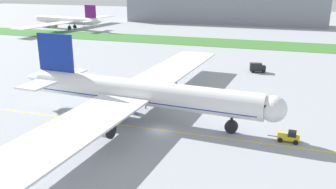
{
  "coord_description": "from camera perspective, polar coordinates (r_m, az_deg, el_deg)",
  "views": [
    {
      "loc": [
        22.51,
        -63.3,
        29.23
      ],
      "look_at": [
        -2.16,
        12.22,
        3.75
      ],
      "focal_mm": 39.04,
      "sensor_mm": 36.0,
      "label": 1
    }
  ],
  "objects": [
    {
      "name": "airliner_foreground",
      "position": [
        78.04,
        -4.81,
        0.3
      ],
      "size": [
        60.74,
        98.34,
        17.25
      ],
      "color": "white",
      "rests_on": "ground"
    },
    {
      "name": "grass_median_strip",
      "position": [
        174.19,
        10.51,
        7.85
      ],
      "size": [
        320.0,
        24.0,
        0.1
      ],
      "primitive_type": "cube",
      "color": "#38722D",
      "rests_on": "ground"
    },
    {
      "name": "parked_airliner_far_left",
      "position": [
        229.57,
        -15.29,
        11.08
      ],
      "size": [
        49.56,
        80.61,
        14.36
      ],
      "color": "white",
      "rests_on": "ground"
    },
    {
      "name": "service_truck_baggage_loader",
      "position": [
        121.59,
        13.77,
        4.13
      ],
      "size": [
        5.24,
        3.1,
        2.97
      ],
      "color": "black",
      "rests_on": "ground"
    },
    {
      "name": "apron_taxi_line",
      "position": [
        73.75,
        -1.22,
        -5.57
      ],
      "size": [
        280.0,
        0.36,
        0.01
      ],
      "primitive_type": "cube",
      "color": "yellow",
      "rests_on": "ground"
    },
    {
      "name": "ground_crew_wingwalker_port",
      "position": [
        85.07,
        -3.49,
        -1.63
      ],
      "size": [
        0.52,
        0.42,
        1.65
      ],
      "color": "black",
      "rests_on": "ground"
    },
    {
      "name": "terminal_building",
      "position": [
        251.21,
        8.6,
        12.97
      ],
      "size": [
        130.29,
        20.0,
        18.0
      ],
      "primitive_type": "cube",
      "color": "gray",
      "rests_on": "ground"
    },
    {
      "name": "ground_plane",
      "position": [
        73.26,
        -1.37,
        -5.73
      ],
      "size": [
        600.0,
        600.0,
        0.0
      ],
      "primitive_type": "plane",
      "color": "#9399A0",
      "rests_on": "ground"
    },
    {
      "name": "pushback_tug",
      "position": [
        72.12,
        18.4,
        -6.26
      ],
      "size": [
        5.8,
        2.6,
        2.12
      ],
      "color": "yellow",
      "rests_on": "ground"
    }
  ]
}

